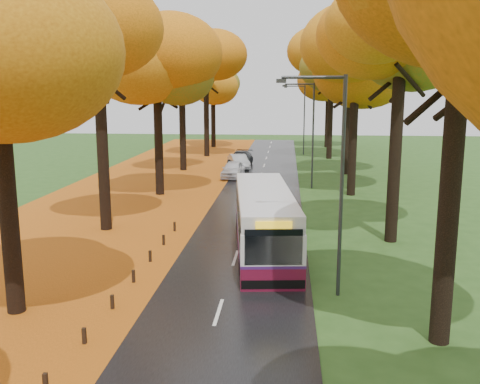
# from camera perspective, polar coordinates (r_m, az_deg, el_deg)

# --- Properties ---
(road) EXTENTS (6.50, 90.00, 0.04)m
(road) POSITION_cam_1_polar(r_m,az_deg,el_deg) (36.79, 1.44, -0.86)
(road) COLOR black
(road) RESTS_ON ground
(centre_line) EXTENTS (0.12, 90.00, 0.01)m
(centre_line) POSITION_cam_1_polar(r_m,az_deg,el_deg) (36.79, 1.44, -0.82)
(centre_line) COLOR silver
(centre_line) RESTS_ON road
(leaf_verge) EXTENTS (12.00, 90.00, 0.02)m
(leaf_verge) POSITION_cam_1_polar(r_m,az_deg,el_deg) (38.40, -12.09, -0.62)
(leaf_verge) COLOR #7E3C0B
(leaf_verge) RESTS_ON ground
(leaf_drift) EXTENTS (0.90, 90.00, 0.01)m
(leaf_drift) POSITION_cam_1_polar(r_m,az_deg,el_deg) (37.09, -3.26, -0.74)
(leaf_drift) COLOR #CB6314
(leaf_drift) RESTS_ON road
(trees_left) EXTENTS (9.20, 74.00, 13.88)m
(trees_left) POSITION_cam_1_polar(r_m,az_deg,el_deg) (39.22, -9.13, 13.71)
(trees_left) COLOR black
(trees_left) RESTS_ON ground
(trees_right) EXTENTS (9.30, 74.20, 13.96)m
(trees_right) POSITION_cam_1_polar(r_m,az_deg,el_deg) (38.26, 12.85, 13.89)
(trees_right) COLOR black
(trees_right) RESTS_ON ground
(bollard_row) EXTENTS (0.11, 23.51, 0.52)m
(bollard_row) POSITION_cam_1_polar(r_m,az_deg,el_deg) (18.23, -14.78, -12.85)
(bollard_row) COLOR black
(bollard_row) RESTS_ON ground
(streetlamp_near) EXTENTS (2.45, 0.18, 8.00)m
(streetlamp_near) POSITION_cam_1_polar(r_m,az_deg,el_deg) (19.24, 10.10, 2.42)
(streetlamp_near) COLOR #333538
(streetlamp_near) RESTS_ON ground
(streetlamp_mid) EXTENTS (2.45, 0.18, 8.00)m
(streetlamp_mid) POSITION_cam_1_polar(r_m,az_deg,el_deg) (41.09, 7.46, 6.89)
(streetlamp_mid) COLOR #333538
(streetlamp_mid) RESTS_ON ground
(streetlamp_far) EXTENTS (2.45, 0.18, 8.00)m
(streetlamp_far) POSITION_cam_1_polar(r_m,az_deg,el_deg) (63.04, 6.64, 8.25)
(streetlamp_far) COLOR #333538
(streetlamp_far) RESTS_ON ground
(bus) EXTENTS (3.63, 11.00, 2.84)m
(bus) POSITION_cam_1_polar(r_m,az_deg,el_deg) (25.07, 2.58, -2.90)
(bus) COLOR #5C0E25
(bus) RESTS_ON road
(car_white) EXTENTS (1.92, 4.28, 1.43)m
(car_white) POSITION_cam_1_polar(r_m,az_deg,el_deg) (45.91, -0.76, 2.42)
(car_white) COLOR silver
(car_white) RESTS_ON road
(car_silver) EXTENTS (2.62, 4.36, 1.36)m
(car_silver) POSITION_cam_1_polar(r_m,az_deg,el_deg) (51.26, -0.15, 3.26)
(car_silver) COLOR #A1A4A9
(car_silver) RESTS_ON road
(car_dark) EXTENTS (2.47, 5.04, 1.41)m
(car_dark) POSITION_cam_1_polar(r_m,az_deg,el_deg) (53.34, 0.05, 3.59)
(car_dark) COLOR black
(car_dark) RESTS_ON road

